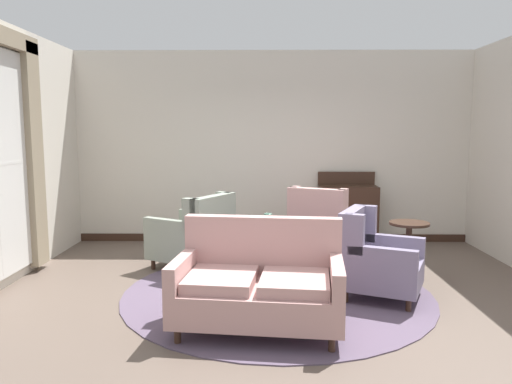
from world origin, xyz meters
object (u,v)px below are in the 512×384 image
at_px(porcelain_vase, 268,231).
at_px(sideboard, 347,212).
at_px(armchair_near_window, 321,230).
at_px(side_table, 408,246).
at_px(coffee_table, 272,251).
at_px(armchair_back_corner, 195,236).
at_px(armchair_far_left, 375,260).
at_px(settee, 259,285).

height_order(porcelain_vase, sideboard, sideboard).
distance_m(armchair_near_window, side_table, 1.26).
xyz_separation_m(armchair_near_window, side_table, (0.94, -0.85, -0.01)).
distance_m(coffee_table, sideboard, 2.38).
bearing_deg(armchair_back_corner, side_table, 107.38).
xyz_separation_m(porcelain_vase, armchair_back_corner, (-0.94, 0.69, -0.22)).
xyz_separation_m(coffee_table, armchair_back_corner, (-0.99, 0.72, 0.01)).
bearing_deg(coffee_table, porcelain_vase, 144.42).
height_order(porcelain_vase, armchair_back_corner, armchair_back_corner).
distance_m(porcelain_vase, sideboard, 2.38).
relative_size(armchair_far_left, armchair_back_corner, 0.87).
bearing_deg(sideboard, side_table, -77.88).
xyz_separation_m(armchair_far_left, armchair_near_window, (-0.41, 1.42, 0.02)).
bearing_deg(coffee_table, sideboard, 58.90).
height_order(armchair_back_corner, sideboard, sideboard).
height_order(coffee_table, armchair_far_left, armchair_far_left).
distance_m(coffee_table, armchair_back_corner, 1.22).
relative_size(coffee_table, porcelain_vase, 2.72).
distance_m(armchair_far_left, armchair_back_corner, 2.37).
bearing_deg(armchair_near_window, sideboard, -92.70).
height_order(coffee_table, side_table, side_table).
bearing_deg(settee, armchair_near_window, 76.12).
relative_size(settee, armchair_far_left, 1.54).
height_order(settee, armchair_back_corner, settee).
height_order(porcelain_vase, settee, settee).
bearing_deg(coffee_table, settee, -96.52).
bearing_deg(armchair_far_left, porcelain_vase, 93.34).
bearing_deg(coffee_table, armchair_far_left, -19.91).
bearing_deg(sideboard, settee, -112.71).
bearing_deg(settee, armchair_far_left, 40.44).
height_order(coffee_table, settee, settee).
relative_size(coffee_table, sideboard, 0.83).
distance_m(armchair_near_window, sideboard, 1.15).
bearing_deg(armchair_near_window, side_table, 162.79).
bearing_deg(armchair_back_corner, settee, 52.55).
bearing_deg(coffee_table, armchair_near_window, 55.86).
relative_size(armchair_far_left, armchair_near_window, 0.98).
height_order(coffee_table, armchair_back_corner, armchair_back_corner).
bearing_deg(side_table, sideboard, 102.12).
xyz_separation_m(porcelain_vase, settee, (-0.10, -1.27, -0.23)).
height_order(armchair_far_left, side_table, armchair_far_left).
xyz_separation_m(coffee_table, settee, (-0.14, -1.24, -0.01)).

